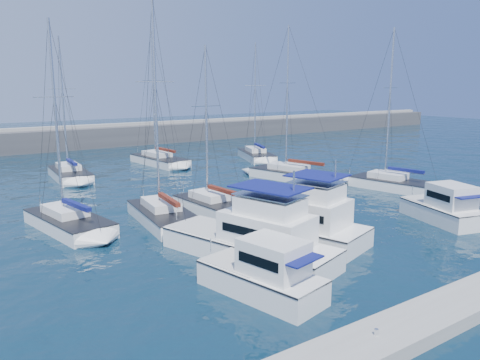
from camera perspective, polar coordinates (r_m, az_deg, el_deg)
ground at (r=31.04m, az=10.05°, el=-6.47°), size 220.00×220.00×0.00m
breakwater at (r=76.39m, az=-18.23°, el=4.61°), size 160.00×6.00×4.45m
dock_cleat_near_port at (r=18.46m, az=16.29°, el=-17.37°), size 0.16×0.16×0.25m
motor_yacht_port_outer at (r=21.76m, az=3.02°, el=-11.64°), size 3.75×6.45×3.20m
motor_yacht_port_inner at (r=25.85m, az=1.83°, el=-7.36°), size 6.24×10.84×4.69m
motor_yacht_stbd_inner at (r=29.12m, az=7.78°, el=-5.28°), size 6.00×9.08×4.69m
motor_yacht_stbd_outer at (r=35.87m, az=23.71°, el=-3.26°), size 4.17×6.42×3.20m
sailboat_mid_a at (r=33.30m, az=-20.17°, el=-4.85°), size 4.39×8.25×13.95m
sailboat_mid_b at (r=33.29m, az=-9.36°, el=-4.25°), size 3.87×8.11×15.56m
sailboat_mid_c at (r=35.50m, az=-3.37°, el=-3.15°), size 3.52×7.10×12.67m
sailboat_mid_d at (r=47.93m, az=6.44°, el=0.66°), size 5.53×9.57×15.54m
sailboat_mid_e at (r=45.47m, az=18.01°, el=-0.41°), size 4.63×7.89×14.79m
sailboat_back_a at (r=51.01m, az=-20.04°, el=0.69°), size 3.49×8.15×14.58m
sailboat_back_b at (r=57.60m, az=-9.81°, el=2.40°), size 4.12×9.41×16.04m
sailboat_back_c at (r=60.64m, az=2.01°, el=3.02°), size 5.63×8.65×15.04m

